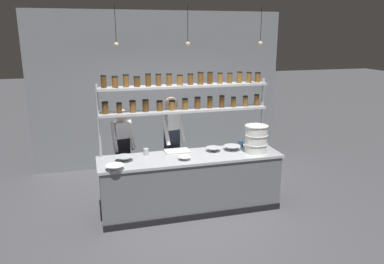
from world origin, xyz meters
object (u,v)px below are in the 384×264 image
(cutting_board, at_px, (177,151))
(prep_bowl_near_right, at_px, (115,168))
(container_stack, at_px, (256,139))
(serving_cup_front, at_px, (241,143))
(prep_bowl_center_back, at_px, (232,148))
(prep_bowl_far_left, at_px, (213,149))
(prep_bowl_near_left, at_px, (124,159))
(prep_bowl_center_front, at_px, (185,158))
(chef_left, at_px, (123,149))
(spice_shelf_unit, at_px, (184,99))
(chef_center, at_px, (172,140))
(serving_cup_by_board, at_px, (146,152))

(cutting_board, bearing_deg, prep_bowl_near_right, -151.06)
(container_stack, height_order, serving_cup_front, container_stack)
(prep_bowl_center_back, xyz_separation_m, prep_bowl_far_left, (-0.32, 0.02, -0.00))
(prep_bowl_near_left, height_order, prep_bowl_near_right, same)
(prep_bowl_near_left, distance_m, serving_cup_front, 2.00)
(prep_bowl_center_front, height_order, serving_cup_front, serving_cup_front)
(chef_left, height_order, prep_bowl_near_left, chef_left)
(chef_left, distance_m, prep_bowl_far_left, 1.53)
(prep_bowl_far_left, xyz_separation_m, serving_cup_front, (0.54, 0.15, 0.02))
(spice_shelf_unit, bearing_deg, prep_bowl_near_right, -151.22)
(prep_bowl_center_front, height_order, prep_bowl_center_back, prep_bowl_center_back)
(spice_shelf_unit, bearing_deg, prep_bowl_far_left, -24.99)
(container_stack, bearing_deg, chef_left, 158.14)
(prep_bowl_near_left, relative_size, prep_bowl_near_right, 1.01)
(prep_bowl_far_left, bearing_deg, chef_left, 156.78)
(serving_cup_front, bearing_deg, chef_center, 164.13)
(chef_center, xyz_separation_m, prep_bowl_far_left, (0.59, -0.47, -0.08))
(chef_left, relative_size, serving_cup_by_board, 14.93)
(prep_bowl_center_front, xyz_separation_m, prep_bowl_near_right, (-1.05, -0.15, 0.01))
(cutting_board, distance_m, serving_cup_front, 1.11)
(spice_shelf_unit, xyz_separation_m, prep_bowl_far_left, (0.44, -0.21, -0.82))
(chef_center, relative_size, serving_cup_front, 17.62)
(container_stack, relative_size, prep_bowl_near_right, 1.65)
(cutting_board, bearing_deg, prep_bowl_center_back, -9.94)
(chef_left, relative_size, cutting_board, 3.96)
(chef_center, height_order, prep_bowl_near_left, chef_center)
(prep_bowl_near_left, bearing_deg, serving_cup_front, 6.64)
(spice_shelf_unit, bearing_deg, container_stack, -21.37)
(serving_cup_front, relative_size, serving_cup_by_board, 0.94)
(serving_cup_front, bearing_deg, prep_bowl_far_left, -164.66)
(chef_center, distance_m, cutting_board, 0.35)
(prep_bowl_center_front, relative_size, serving_cup_front, 1.91)
(cutting_board, height_order, serving_cup_by_board, serving_cup_by_board)
(prep_bowl_center_back, height_order, prep_bowl_near_right, prep_bowl_center_back)
(prep_bowl_far_left, distance_m, serving_cup_front, 0.56)
(spice_shelf_unit, height_order, container_stack, spice_shelf_unit)
(cutting_board, distance_m, prep_bowl_center_front, 0.42)
(prep_bowl_near_left, bearing_deg, serving_cup_by_board, 27.49)
(prep_bowl_near_right, height_order, serving_cup_front, serving_cup_front)
(spice_shelf_unit, distance_m, serving_cup_by_board, 1.03)
(spice_shelf_unit, xyz_separation_m, cutting_board, (-0.14, -0.07, -0.84))
(prep_bowl_near_left, bearing_deg, prep_bowl_center_front, -12.96)
(spice_shelf_unit, height_order, cutting_board, spice_shelf_unit)
(prep_bowl_near_right, xyz_separation_m, serving_cup_front, (2.15, 0.59, 0.01))
(spice_shelf_unit, height_order, chef_center, spice_shelf_unit)
(container_stack, bearing_deg, chef_center, 150.86)
(spice_shelf_unit, relative_size, serving_cup_front, 27.60)
(chef_center, relative_size, prep_bowl_near_left, 6.53)
(prep_bowl_near_right, relative_size, prep_bowl_far_left, 1.10)
(spice_shelf_unit, bearing_deg, chef_left, 157.60)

